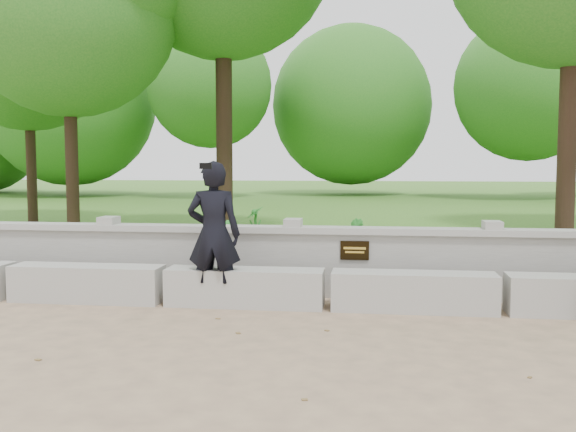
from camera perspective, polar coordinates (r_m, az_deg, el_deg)
name	(u,v)px	position (r m, az deg, el deg)	size (l,w,h in m)	color
ground	(313,356)	(5.88, 2.25, -12.32)	(80.00, 80.00, 0.00)	tan
lawn	(355,215)	(19.67, 5.95, 0.11)	(40.00, 22.00, 0.25)	#315B1B
concrete_bench	(328,289)	(7.66, 3.55, -6.53)	(11.90, 0.45, 0.45)	#ADAAA3
parapet_wall	(332,261)	(8.31, 3.89, -3.97)	(12.50, 0.35, 0.90)	#A2A099
man_main	(214,234)	(7.67, -6.61, -1.64)	(0.66, 0.59, 1.75)	black
tree_far_left	(27,26)	(16.96, -22.21, 15.37)	(4.31, 4.31, 6.85)	#382619
shrub_a	(225,236)	(10.00, -5.58, -1.81)	(0.35, 0.24, 0.66)	#2A7929
shrub_b	(355,236)	(10.45, 5.98, -1.79)	(0.31, 0.25, 0.57)	#2A7929
shrub_d	(255,225)	(11.67, -2.92, -0.80)	(0.38, 0.34, 0.68)	#2A7929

